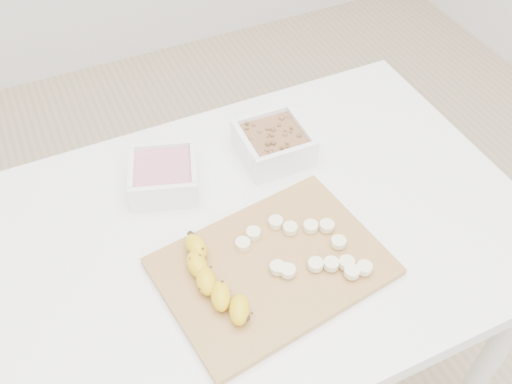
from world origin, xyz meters
name	(u,v)px	position (x,y,z in m)	size (l,w,h in m)	color
table	(262,255)	(0.00, 0.00, 0.65)	(1.00, 0.70, 0.75)	white
bowl_yogurt	(164,175)	(-0.13, 0.17, 0.78)	(0.16, 0.16, 0.06)	white
bowl_granola	(274,142)	(0.10, 0.16, 0.78)	(0.14, 0.14, 0.06)	white
cutting_board	(272,267)	(-0.03, -0.10, 0.76)	(0.38, 0.27, 0.01)	#AD8345
banana	(215,280)	(-0.13, -0.10, 0.78)	(0.05, 0.19, 0.03)	gold
banana_slices	(308,249)	(0.04, -0.10, 0.77)	(0.19, 0.18, 0.02)	#F0E8B8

